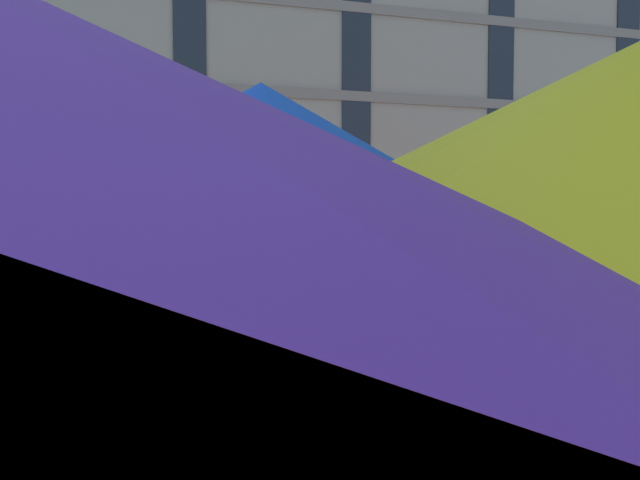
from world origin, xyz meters
name	(u,v)px	position (x,y,z in m)	size (l,w,h in m)	color
ground_plane	(203,323)	(0.00, 0.00, 0.00)	(120.00, 120.00, 0.00)	#424244
sidewalk_far	(194,280)	(0.00, 6.80, 0.06)	(56.00, 3.60, 0.12)	gray
apartment_building	(188,117)	(0.00, 14.99, 6.40)	(41.54, 12.08, 12.80)	gray
sedan_blue	(44,261)	(-3.52, 3.70, 0.95)	(4.40, 1.98, 1.78)	navy
pickup_red	(315,253)	(3.09, 3.70, 1.03)	(5.10, 2.12, 2.20)	#B21E19
pickup_red_midblock	(501,250)	(8.66, 3.70, 1.03)	(5.10, 2.12, 2.20)	#B21E19
patio_umbrella	(261,186)	(-0.17, -9.00, 2.11)	(3.89, 3.62, 2.40)	silver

